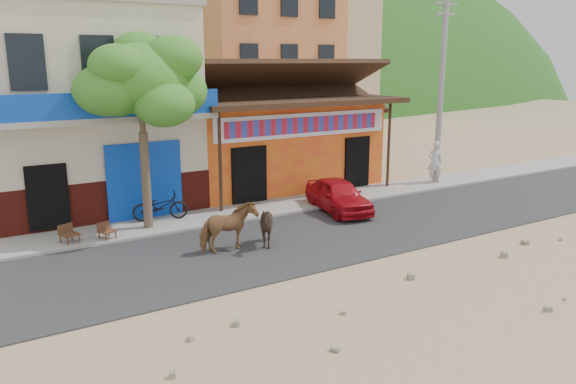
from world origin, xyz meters
The scene contains 17 objects.
ground centered at (0.00, 0.00, 0.00)m, with size 120.00×120.00×0.00m, color #9E825B.
road centered at (0.00, 2.50, 0.02)m, with size 60.00×5.00×0.04m, color #28282B.
sidewalk centered at (0.00, 6.00, 0.06)m, with size 60.00×2.00×0.12m, color gray.
dance_club centered at (2.00, 10.00, 1.80)m, with size 8.00×6.00×3.60m, color orange.
cafe_building centered at (-5.50, 10.00, 3.50)m, with size 7.00×6.00×7.00m, color beige.
apartment_front centered at (9.00, 24.00, 6.00)m, with size 9.00×9.00×12.00m, color #CC723F.
apartment_rear centered at (18.00, 30.00, 5.00)m, with size 8.00×8.00×10.00m, color tan.
hillside centered at (0.00, 70.00, 12.00)m, with size 100.00×40.00×24.00m, color #194C14.
tree centered at (-4.60, 5.80, 3.12)m, with size 3.00×3.00×6.00m, color #2D721E, non-canonical shape.
utility_pole centered at (8.20, 6.00, 4.12)m, with size 0.24×0.24×8.00m, color gray.
cow_tan centered at (-3.33, 2.61, 0.73)m, with size 0.74×1.63×1.37m, color brown.
cow_dark centered at (-2.22, 2.42, 0.65)m, with size 0.99×1.11×1.22m, color black.
red_car centered at (1.83, 4.47, 0.62)m, with size 1.37×3.41×1.16m, color #B40C18.
scooter centered at (-4.00, 6.38, 0.59)m, with size 0.62×1.78×0.94m, color black.
pedestrian centered at (8.00, 5.89, 1.01)m, with size 0.65×0.43×1.78m, color silver.
cafe_chair_left centered at (-7.03, 5.47, 0.61)m, with size 0.46×0.46×0.99m, color #462917, non-canonical shape.
cafe_chair_right centered at (-6.00, 5.30, 0.57)m, with size 0.42×0.42×0.90m, color #532E1B, non-canonical shape.
Camera 1 is at (-9.69, -10.99, 5.29)m, focal length 35.00 mm.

